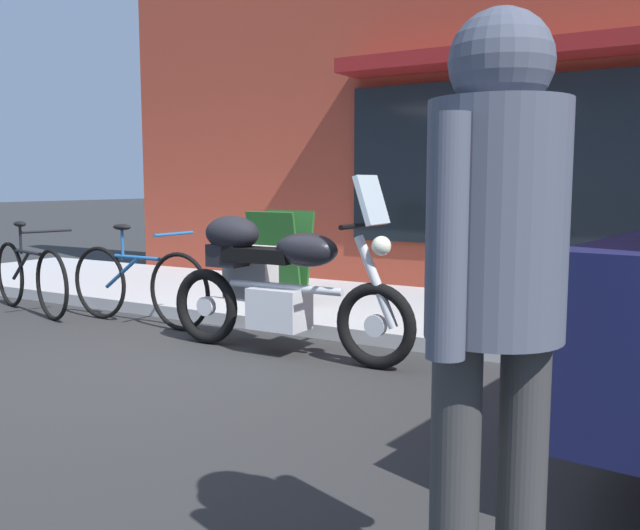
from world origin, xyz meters
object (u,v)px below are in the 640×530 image
object	(u,v)px
second_bicycle_by_cafe	(29,276)
pedestrian_walking	(495,258)
parked_bicycle	(137,284)
touring_motorcycle	(273,277)
sandwich_board_sign	(281,258)

from	to	relation	value
second_bicycle_by_cafe	pedestrian_walking	bearing A→B (deg)	-25.18
parked_bicycle	pedestrian_walking	size ratio (longest dim) A/B	0.99
parked_bicycle	pedestrian_walking	world-z (taller)	pedestrian_walking
touring_motorcycle	sandwich_board_sign	size ratio (longest dim) A/B	2.34
sandwich_board_sign	parked_bicycle	bearing A→B (deg)	-134.18
sandwich_board_sign	second_bicycle_by_cafe	xyz separation A→B (m)	(-2.34, -1.15, -0.21)
touring_motorcycle	parked_bicycle	xyz separation A→B (m)	(-1.72, 0.23, -0.21)
touring_motorcycle	pedestrian_walking	world-z (taller)	pedestrian_walking
parked_bicycle	second_bicycle_by_cafe	bearing A→B (deg)	-173.58
pedestrian_walking	sandwich_board_sign	world-z (taller)	pedestrian_walking
touring_motorcycle	pedestrian_walking	size ratio (longest dim) A/B	1.22
parked_bicycle	second_bicycle_by_cafe	world-z (taller)	parked_bicycle
touring_motorcycle	sandwich_board_sign	xyz separation A→B (m)	(-0.76, 1.22, -0.01)
touring_motorcycle	second_bicycle_by_cafe	size ratio (longest dim) A/B	1.27
touring_motorcycle	parked_bicycle	distance (m)	1.75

